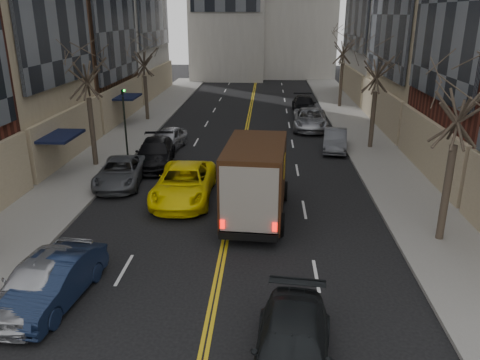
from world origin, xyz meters
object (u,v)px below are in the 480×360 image
object	(u,v)px
ups_truck	(256,179)
observer_sedan	(292,350)
taxi	(184,183)
pedestrian	(272,173)

from	to	relation	value
ups_truck	observer_sedan	distance (m)	10.05
ups_truck	taxi	bearing A→B (deg)	155.38
ups_truck	pedestrian	size ratio (longest dim) A/B	4.13
observer_sedan	pedestrian	size ratio (longest dim) A/B	3.13
observer_sedan	ups_truck	bearing A→B (deg)	102.87
observer_sedan	taxi	world-z (taller)	taxi
taxi	pedestrian	xyz separation A→B (m)	(4.39, 1.89, -0.01)
pedestrian	observer_sedan	bearing A→B (deg)	172.77
observer_sedan	pedestrian	world-z (taller)	pedestrian
observer_sedan	taxi	xyz separation A→B (m)	(-4.84, 11.91, 0.12)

